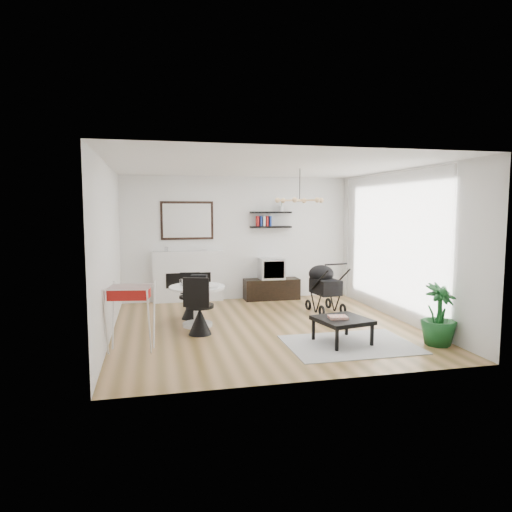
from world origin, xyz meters
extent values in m
plane|color=brown|center=(0.00, 0.00, 0.00)|extent=(5.00, 5.00, 0.00)
plane|color=white|center=(0.00, 0.00, 2.70)|extent=(5.00, 5.00, 0.00)
plane|color=white|center=(0.00, 2.50, 1.35)|extent=(5.00, 0.00, 5.00)
plane|color=white|center=(-2.50, 0.00, 1.35)|extent=(0.00, 5.00, 5.00)
plane|color=white|center=(2.50, 0.00, 1.35)|extent=(0.00, 5.00, 5.00)
cube|color=white|center=(2.40, 0.20, 1.35)|extent=(0.04, 3.60, 2.60)
cube|color=white|center=(-1.10, 2.42, 0.55)|extent=(1.50, 0.15, 1.10)
cube|color=black|center=(-1.10, 2.36, 0.48)|extent=(0.95, 0.06, 0.32)
cube|color=black|center=(-1.10, 2.48, 1.75)|extent=(1.12, 0.03, 0.82)
cube|color=white|center=(-1.10, 2.46, 1.75)|extent=(1.02, 0.01, 0.72)
cube|color=black|center=(0.72, 2.37, 1.60)|extent=(0.90, 0.25, 0.04)
cube|color=black|center=(0.72, 2.37, 1.92)|extent=(0.90, 0.25, 0.04)
cube|color=black|center=(0.72, 2.28, 0.23)|extent=(1.22, 0.43, 0.46)
cube|color=silver|center=(0.71, 2.28, 0.69)|extent=(0.53, 0.46, 0.46)
cube|color=black|center=(0.71, 2.05, 0.69)|extent=(0.45, 0.01, 0.37)
cylinder|color=white|center=(-1.11, 0.32, 0.03)|extent=(0.51, 0.51, 0.05)
cylinder|color=white|center=(-1.11, 0.32, 0.36)|extent=(0.13, 0.13, 0.60)
cylinder|color=white|center=(-1.11, 0.32, 0.67)|extent=(0.95, 0.95, 0.04)
imported|color=black|center=(-1.20, 0.29, 0.70)|extent=(0.35, 0.27, 0.02)
cube|color=black|center=(-1.06, 0.52, 0.78)|extent=(0.31, 0.24, 0.17)
cube|color=white|center=(-0.91, 0.24, 0.70)|extent=(0.44, 0.40, 0.01)
cylinder|color=white|center=(-1.36, 0.48, 0.75)|extent=(0.06, 0.06, 0.11)
cylinder|color=black|center=(-1.19, 0.86, 0.40)|extent=(0.40, 0.40, 0.04)
cone|color=black|center=(-1.19, 0.86, 0.19)|extent=(0.32, 0.32, 0.38)
cube|color=black|center=(-1.17, 1.04, 0.63)|extent=(0.36, 0.07, 0.40)
cylinder|color=black|center=(-1.12, -0.22, 0.46)|extent=(0.45, 0.45, 0.05)
cone|color=black|center=(-1.12, -0.22, 0.22)|extent=(0.37, 0.37, 0.43)
cube|color=black|center=(-1.19, -0.41, 0.72)|extent=(0.40, 0.18, 0.46)
cube|color=maroon|center=(-2.16, -0.86, 0.84)|extent=(0.58, 0.39, 0.15)
cube|color=black|center=(1.43, 0.86, 0.49)|extent=(0.48, 0.66, 0.29)
ellipsoid|color=black|center=(1.41, 1.04, 0.72)|extent=(0.49, 0.49, 0.35)
cylinder|color=black|center=(1.48, 0.47, 0.98)|extent=(0.45, 0.08, 0.03)
torus|color=black|center=(1.17, 1.12, 0.09)|extent=(0.08, 0.22, 0.22)
torus|color=black|center=(1.62, 1.17, 0.09)|extent=(0.08, 0.22, 0.22)
torus|color=black|center=(1.24, 0.55, 0.09)|extent=(0.08, 0.22, 0.22)
torus|color=black|center=(1.69, 0.60, 0.09)|extent=(0.08, 0.22, 0.22)
cube|color=#A8A8A8|center=(0.98, -1.28, 0.01)|extent=(1.86, 1.35, 0.01)
cube|color=black|center=(0.90, -1.17, 0.35)|extent=(0.85, 0.85, 0.06)
cube|color=black|center=(0.67, -1.53, 0.17)|extent=(0.04, 0.04, 0.31)
cube|color=black|center=(1.27, -1.40, 0.17)|extent=(0.04, 0.04, 0.31)
cube|color=black|center=(0.54, -0.93, 0.17)|extent=(0.04, 0.04, 0.31)
cube|color=black|center=(1.14, -0.80, 0.17)|extent=(0.04, 0.04, 0.31)
cube|color=#BF472F|center=(0.83, -1.17, 0.40)|extent=(0.29, 0.24, 0.04)
imported|color=#164E1F|center=(2.25, -1.56, 0.45)|extent=(0.65, 0.65, 0.91)
camera|label=1|loc=(-1.83, -7.37, 2.01)|focal=32.00mm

